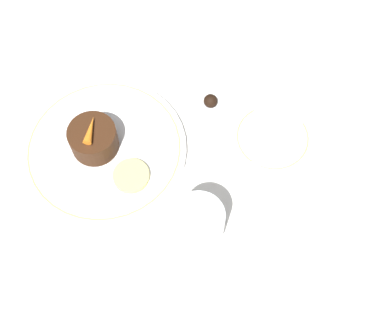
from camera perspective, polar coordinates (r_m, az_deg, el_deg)
name	(u,v)px	position (r m, az deg, el deg)	size (l,w,h in m)	color
ground_plane	(128,145)	(0.92, -6.88, 2.03)	(3.00, 3.00, 0.00)	white
dinner_plate	(105,150)	(0.91, -9.29, 1.58)	(0.27, 0.27, 0.01)	white
saucer	(272,138)	(0.92, 8.57, 2.81)	(0.13, 0.13, 0.01)	white
coffee_cup	(275,127)	(0.89, 8.88, 4.01)	(0.11, 0.08, 0.06)	white
spoon	(252,150)	(0.90, 6.45, 1.50)	(0.08, 0.09, 0.00)	silver
wine_glass	(199,223)	(0.78, 0.72, -6.29)	(0.07, 0.07, 0.10)	silver
fork	(200,101)	(0.95, 0.81, 6.74)	(0.02, 0.19, 0.01)	silver
dessert_cake	(93,139)	(0.89, -10.47, 2.70)	(0.08, 0.08, 0.05)	#381E0F
carrot_garnish	(90,130)	(0.86, -10.80, 3.65)	(0.05, 0.04, 0.01)	orange
pineapple_slice	(131,176)	(0.87, -6.50, -1.22)	(0.06, 0.06, 0.01)	#EFE075
chocolate_truffle	(211,101)	(0.94, 1.99, 6.80)	(0.02, 0.02, 0.02)	black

